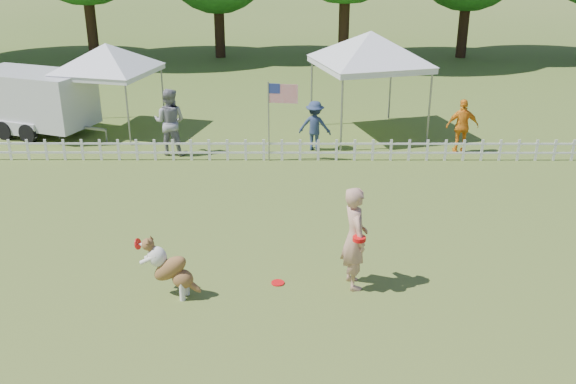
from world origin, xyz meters
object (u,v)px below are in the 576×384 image
at_px(spectator_b, 315,126).
at_px(frisbee_on_turf, 278,283).
at_px(canopy_tent_left, 110,89).
at_px(canopy_tent_right, 369,85).
at_px(spectator_a, 170,122).
at_px(handler, 355,238).
at_px(spectator_c, 462,126).
at_px(cargo_trailer, 34,102).
at_px(flag_pole, 269,122).
at_px(dog, 171,269).

bearing_deg(spectator_b, frisbee_on_turf, 95.15).
bearing_deg(frisbee_on_turf, canopy_tent_left, 119.50).
bearing_deg(canopy_tent_right, frisbee_on_turf, -122.11).
bearing_deg(canopy_tent_left, spectator_a, -30.89).
bearing_deg(handler, spectator_c, -38.02).
relative_size(frisbee_on_turf, cargo_trailer, 0.05).
distance_m(handler, spectator_b, 7.67).
bearing_deg(flag_pole, handler, -67.42).
distance_m(canopy_tent_left, spectator_b, 6.58).
height_order(spectator_a, spectator_b, spectator_a).
xyz_separation_m(flag_pole, spectator_a, (-2.78, 0.57, -0.16)).
bearing_deg(canopy_tent_right, handler, -114.06).
bearing_deg(spectator_b, spectator_a, 17.44).
bearing_deg(spectator_b, canopy_tent_right, -124.25).
distance_m(canopy_tent_right, spectator_b, 2.47).
bearing_deg(flag_pole, canopy_tent_left, 159.00).
xyz_separation_m(canopy_tent_left, spectator_a, (2.21, -2.24, -0.40)).
relative_size(handler, spectator_b, 1.31).
bearing_deg(frisbee_on_turf, spectator_b, 83.03).
height_order(canopy_tent_left, spectator_b, canopy_tent_left).
bearing_deg(handler, cargo_trailer, 32.88).
xyz_separation_m(frisbee_on_turf, canopy_tent_left, (-5.35, 9.46, 1.33)).
distance_m(dog, frisbee_on_turf, 1.94).
distance_m(dog, cargo_trailer, 11.33).
xyz_separation_m(dog, canopy_tent_left, (-3.53, 9.88, 0.81)).
relative_size(frisbee_on_turf, spectator_c, 0.15).
bearing_deg(spectator_a, handler, 131.24).
height_order(canopy_tent_right, spectator_b, canopy_tent_right).
distance_m(dog, canopy_tent_right, 10.65).
xyz_separation_m(dog, canopy_tent_right, (4.44, 9.63, 1.01)).
bearing_deg(dog, canopy_tent_right, 80.05).
height_order(cargo_trailer, spectator_a, cargo_trailer).
relative_size(canopy_tent_left, spectator_b, 1.87).
xyz_separation_m(flag_pole, spectator_b, (1.29, 0.95, -0.38)).
xyz_separation_m(flag_pole, spectator_c, (5.44, 0.71, -0.33)).
relative_size(spectator_a, spectator_b, 1.31).
xyz_separation_m(frisbee_on_turf, spectator_a, (-3.14, 7.23, 0.93)).
height_order(handler, dog, handler).
bearing_deg(frisbee_on_turf, canopy_tent_right, 74.15).
bearing_deg(spectator_c, spectator_b, -2.85).
height_order(dog, flag_pole, flag_pole).
bearing_deg(dog, spectator_c, 63.22).
bearing_deg(spectator_c, canopy_tent_left, -10.99).
bearing_deg(handler, dog, 85.41).
xyz_separation_m(cargo_trailer, spectator_c, (12.78, -1.89, -0.21)).
height_order(canopy_tent_left, canopy_tent_right, canopy_tent_right).
xyz_separation_m(spectator_a, spectator_c, (8.23, 0.15, -0.16)).
relative_size(handler, spectator_a, 1.00).
bearing_deg(dog, spectator_a, 114.57).
bearing_deg(dog, spectator_b, 85.85).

